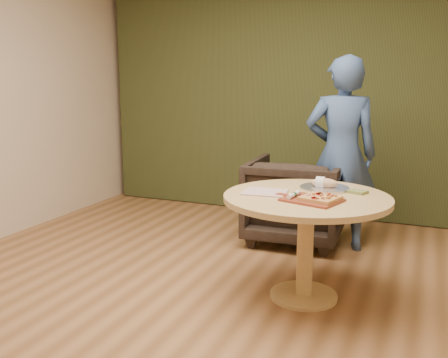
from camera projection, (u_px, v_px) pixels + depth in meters
room_shell at (191, 102)px, 2.92m from camera, size 5.04×6.04×2.84m
curtain at (306, 91)px, 5.55m from camera, size 4.80×0.14×2.78m
pedestal_table at (306, 215)px, 3.45m from camera, size 1.15×1.15×0.75m
pizza_paddle at (310, 200)px, 3.26m from camera, size 0.47×0.37×0.01m
flatbread_pizza at (320, 198)px, 3.23m from camera, size 0.27×0.27×0.04m
cutlery_roll at (294, 195)px, 3.31m from camera, size 0.05×0.20×0.03m
newspaper at (265, 192)px, 3.49m from camera, size 0.32×0.28×0.01m
serving_tray at (324, 188)px, 3.61m from camera, size 0.36×0.36×0.02m
bread_roll at (323, 183)px, 3.61m from camera, size 0.19×0.09×0.09m
green_packet at (358, 192)px, 3.48m from camera, size 0.15×0.13×0.02m
armchair at (296, 196)px, 4.73m from camera, size 0.90×0.84×0.89m
person_standing at (341, 155)px, 4.46m from camera, size 0.72×0.56×1.74m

